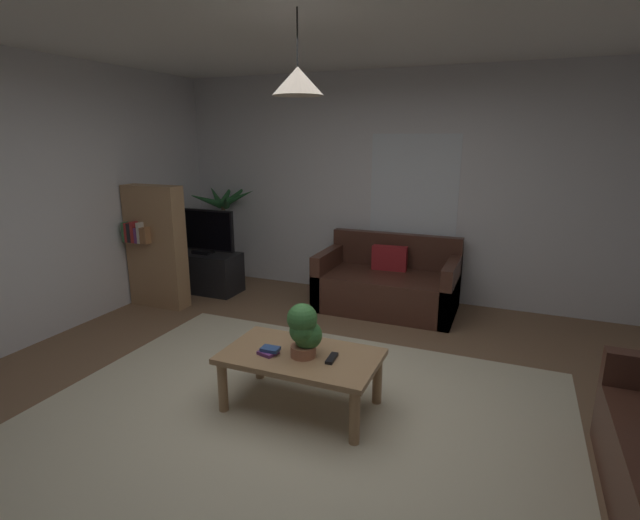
{
  "coord_description": "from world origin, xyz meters",
  "views": [
    {
      "loc": [
        1.29,
        -2.8,
        1.92
      ],
      "look_at": [
        0.0,
        0.3,
        1.05
      ],
      "focal_mm": 26.7,
      "sensor_mm": 36.0,
      "label": 1
    }
  ],
  "objects_px": {
    "potted_palm_corner": "(225,232)",
    "pendant_lamp": "(298,81)",
    "potted_plant_on_table": "(304,330)",
    "coffee_table": "(301,362)",
    "tv": "(202,231)",
    "remote_on_table_0": "(332,358)",
    "bookshelf_corner": "(156,246)",
    "couch_under_window": "(387,286)",
    "book_on_table_1": "(270,349)",
    "book_on_table_0": "(268,352)",
    "tv_stand": "(205,272)"
  },
  "relations": [
    {
      "from": "potted_palm_corner",
      "to": "pendant_lamp",
      "type": "distance_m",
      "value": 3.78
    },
    {
      "from": "potted_plant_on_table",
      "to": "coffee_table",
      "type": "bearing_deg",
      "value": 150.93
    },
    {
      "from": "tv",
      "to": "remote_on_table_0",
      "type": "bearing_deg",
      "value": -38.31
    },
    {
      "from": "bookshelf_corner",
      "to": "potted_plant_on_table",
      "type": "bearing_deg",
      "value": -28.86
    },
    {
      "from": "couch_under_window",
      "to": "remote_on_table_0",
      "type": "xyz_separation_m",
      "value": [
        0.19,
        -2.26,
        0.16
      ]
    },
    {
      "from": "couch_under_window",
      "to": "coffee_table",
      "type": "bearing_deg",
      "value": -91.16
    },
    {
      "from": "book_on_table_1",
      "to": "potted_plant_on_table",
      "type": "relative_size",
      "value": 0.33
    },
    {
      "from": "remote_on_table_0",
      "to": "bookshelf_corner",
      "type": "distance_m",
      "value": 3.03
    },
    {
      "from": "book_on_table_0",
      "to": "potted_plant_on_table",
      "type": "height_order",
      "value": "potted_plant_on_table"
    },
    {
      "from": "couch_under_window",
      "to": "remote_on_table_0",
      "type": "bearing_deg",
      "value": -85.13
    },
    {
      "from": "potted_palm_corner",
      "to": "book_on_table_0",
      "type": "bearing_deg",
      "value": -51.43
    },
    {
      "from": "bookshelf_corner",
      "to": "pendant_lamp",
      "type": "relative_size",
      "value": 2.8
    },
    {
      "from": "potted_plant_on_table",
      "to": "tv_stand",
      "type": "height_order",
      "value": "potted_plant_on_table"
    },
    {
      "from": "book_on_table_0",
      "to": "pendant_lamp",
      "type": "height_order",
      "value": "pendant_lamp"
    },
    {
      "from": "coffee_table",
      "to": "book_on_table_0",
      "type": "xyz_separation_m",
      "value": [
        -0.21,
        -0.09,
        0.08
      ]
    },
    {
      "from": "potted_plant_on_table",
      "to": "couch_under_window",
      "type": "bearing_deg",
      "value": 89.78
    },
    {
      "from": "book_on_table_0",
      "to": "tv",
      "type": "relative_size",
      "value": 0.13
    },
    {
      "from": "book_on_table_0",
      "to": "tv",
      "type": "height_order",
      "value": "tv"
    },
    {
      "from": "remote_on_table_0",
      "to": "bookshelf_corner",
      "type": "height_order",
      "value": "bookshelf_corner"
    },
    {
      "from": "remote_on_table_0",
      "to": "potted_plant_on_table",
      "type": "relative_size",
      "value": 0.41
    },
    {
      "from": "potted_plant_on_table",
      "to": "remote_on_table_0",
      "type": "bearing_deg",
      "value": 4.76
    },
    {
      "from": "coffee_table",
      "to": "potted_plant_on_table",
      "type": "distance_m",
      "value": 0.27
    },
    {
      "from": "tv",
      "to": "pendant_lamp",
      "type": "height_order",
      "value": "pendant_lamp"
    },
    {
      "from": "coffee_table",
      "to": "tv",
      "type": "xyz_separation_m",
      "value": [
        -2.27,
        1.98,
        0.43
      ]
    },
    {
      "from": "tv_stand",
      "to": "tv",
      "type": "distance_m",
      "value": 0.54
    },
    {
      "from": "remote_on_table_0",
      "to": "potted_palm_corner",
      "type": "relative_size",
      "value": 0.12
    },
    {
      "from": "couch_under_window",
      "to": "remote_on_table_0",
      "type": "relative_size",
      "value": 9.59
    },
    {
      "from": "tv_stand",
      "to": "pendant_lamp",
      "type": "xyz_separation_m",
      "value": [
        2.27,
        -2.0,
        2.01
      ]
    },
    {
      "from": "remote_on_table_0",
      "to": "potted_palm_corner",
      "type": "xyz_separation_m",
      "value": [
        -2.55,
        2.54,
        0.23
      ]
    },
    {
      "from": "coffee_table",
      "to": "pendant_lamp",
      "type": "relative_size",
      "value": 2.22
    },
    {
      "from": "book_on_table_0",
      "to": "pendant_lamp",
      "type": "xyz_separation_m",
      "value": [
        0.21,
        0.09,
        1.82
      ]
    },
    {
      "from": "remote_on_table_0",
      "to": "pendant_lamp",
      "type": "distance_m",
      "value": 1.84
    },
    {
      "from": "coffee_table",
      "to": "remote_on_table_0",
      "type": "height_order",
      "value": "remote_on_table_0"
    },
    {
      "from": "book_on_table_0",
      "to": "book_on_table_1",
      "type": "distance_m",
      "value": 0.03
    },
    {
      "from": "book_on_table_0",
      "to": "tv_stand",
      "type": "bearing_deg",
      "value": 134.49
    },
    {
      "from": "coffee_table",
      "to": "book_on_table_0",
      "type": "distance_m",
      "value": 0.24
    },
    {
      "from": "potted_palm_corner",
      "to": "potted_plant_on_table",
      "type": "bearing_deg",
      "value": -47.45
    },
    {
      "from": "book_on_table_1",
      "to": "bookshelf_corner",
      "type": "relative_size",
      "value": 0.09
    },
    {
      "from": "tv_stand",
      "to": "bookshelf_corner",
      "type": "height_order",
      "value": "bookshelf_corner"
    },
    {
      "from": "remote_on_table_0",
      "to": "tv_stand",
      "type": "xyz_separation_m",
      "value": [
        -2.51,
        2.0,
        -0.18
      ]
    },
    {
      "from": "coffee_table",
      "to": "potted_plant_on_table",
      "type": "height_order",
      "value": "potted_plant_on_table"
    },
    {
      "from": "remote_on_table_0",
      "to": "coffee_table",
      "type": "bearing_deg",
      "value": 175.0
    },
    {
      "from": "book_on_table_1",
      "to": "remote_on_table_0",
      "type": "xyz_separation_m",
      "value": [
        0.44,
        0.08,
        -0.03
      ]
    },
    {
      "from": "couch_under_window",
      "to": "potted_plant_on_table",
      "type": "relative_size",
      "value": 3.94
    },
    {
      "from": "book_on_table_0",
      "to": "tv",
      "type": "xyz_separation_m",
      "value": [
        -2.05,
        2.07,
        0.35
      ]
    },
    {
      "from": "book_on_table_1",
      "to": "couch_under_window",
      "type": "bearing_deg",
      "value": 84.03
    },
    {
      "from": "book_on_table_1",
      "to": "tv",
      "type": "distance_m",
      "value": 2.94
    },
    {
      "from": "potted_plant_on_table",
      "to": "bookshelf_corner",
      "type": "relative_size",
      "value": 0.28
    },
    {
      "from": "bookshelf_corner",
      "to": "remote_on_table_0",
      "type": "bearing_deg",
      "value": -26.74
    },
    {
      "from": "couch_under_window",
      "to": "tv_stand",
      "type": "xyz_separation_m",
      "value": [
        -2.31,
        -0.26,
        -0.02
      ]
    }
  ]
}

